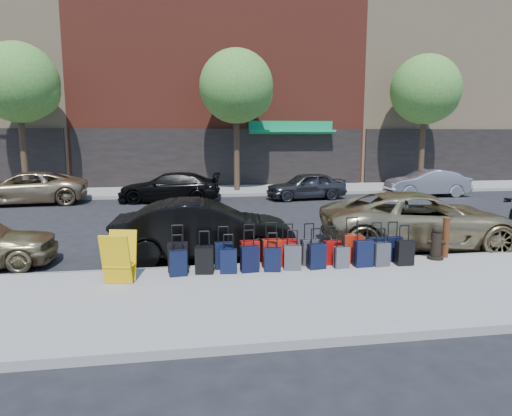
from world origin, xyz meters
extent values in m
plane|color=black|center=(0.00, 0.00, 0.00)|extent=(120.00, 120.00, 0.00)
cube|color=gray|center=(0.00, -6.50, 0.07)|extent=(60.00, 4.00, 0.15)
cube|color=gray|center=(0.00, 10.00, 0.07)|extent=(60.00, 4.00, 0.15)
cube|color=gray|center=(0.00, -4.48, 0.07)|extent=(60.00, 0.08, 0.15)
cube|color=gray|center=(0.00, 7.98, 0.07)|extent=(60.00, 0.08, 0.15)
cube|color=maroon|center=(0.00, 18.00, 10.00)|extent=(17.00, 12.00, 20.00)
cube|color=black|center=(0.00, 11.95, 1.70)|extent=(16.66, 0.15, 3.40)
cube|color=#0E7F4B|center=(4.00, 11.60, 3.20)|extent=(5.00, 0.91, 0.27)
cube|color=#0E7F4B|center=(4.00, 11.90, 3.55)|extent=(5.00, 0.10, 0.60)
cube|color=tan|center=(16.00, 18.00, 9.00)|extent=(15.00, 12.00, 18.00)
cube|color=black|center=(16.00, 11.95, 1.70)|extent=(14.70, 0.15, 3.40)
cylinder|color=black|center=(-10.00, 9.50, 2.55)|extent=(0.30, 0.30, 4.80)
sphere|color=#306F25|center=(-10.00, 9.50, 5.52)|extent=(3.80, 3.80, 3.80)
sphere|color=#306F25|center=(-9.40, 9.50, 5.14)|extent=(2.58, 2.58, 2.58)
cylinder|color=black|center=(0.50, 9.50, 2.55)|extent=(0.30, 0.30, 4.80)
sphere|color=#306F25|center=(0.50, 9.50, 5.52)|extent=(3.80, 3.80, 3.80)
sphere|color=#306F25|center=(1.10, 9.50, 5.14)|extent=(2.58, 2.58, 2.58)
cylinder|color=black|center=(11.00, 9.50, 2.55)|extent=(0.30, 0.30, 4.80)
sphere|color=#306F25|center=(11.00, 9.50, 5.52)|extent=(3.80, 3.80, 3.80)
sphere|color=#306F25|center=(11.60, 9.50, 5.14)|extent=(2.58, 2.58, 2.58)
cube|color=black|center=(-2.52, -4.84, 0.47)|extent=(0.43, 0.25, 0.63)
cylinder|color=black|center=(-2.52, -4.84, 1.15)|extent=(0.24, 0.04, 0.03)
cube|color=black|center=(-1.95, -4.85, 0.42)|extent=(0.36, 0.20, 0.54)
cylinder|color=black|center=(-1.95, -4.85, 1.00)|extent=(0.20, 0.04, 0.03)
cube|color=black|center=(-1.53, -4.78, 0.44)|extent=(0.39, 0.22, 0.58)
cylinder|color=black|center=(-1.53, -4.78, 1.07)|extent=(0.22, 0.03, 0.03)
cube|color=#9C0E0A|center=(-0.95, -4.83, 0.45)|extent=(0.42, 0.25, 0.61)
cylinder|color=black|center=(-0.95, -4.83, 1.12)|extent=(0.23, 0.05, 0.03)
cube|color=#A7190A|center=(-0.46, -4.82, 0.46)|extent=(0.42, 0.23, 0.62)
cylinder|color=black|center=(-0.46, -4.82, 1.13)|extent=(0.23, 0.03, 0.03)
cube|color=#AA100A|center=(-0.08, -4.77, 0.45)|extent=(0.40, 0.22, 0.59)
cylinder|color=black|center=(-0.08, -4.77, 1.09)|extent=(0.22, 0.04, 0.03)
cube|color=#36363B|center=(0.42, -4.79, 0.45)|extent=(0.42, 0.26, 0.59)
cylinder|color=black|center=(0.42, -4.79, 1.09)|extent=(0.22, 0.06, 0.03)
cube|color=#910909|center=(0.92, -4.84, 0.42)|extent=(0.38, 0.24, 0.54)
cylinder|color=black|center=(0.92, -4.84, 1.01)|extent=(0.21, 0.05, 0.03)
cube|color=maroon|center=(1.43, -4.78, 0.48)|extent=(0.46, 0.28, 0.65)
cylinder|color=black|center=(1.43, -4.78, 1.18)|extent=(0.25, 0.05, 0.03)
cube|color=black|center=(2.00, -4.84, 0.44)|extent=(0.40, 0.25, 0.58)
cylinder|color=black|center=(2.00, -4.84, 1.07)|extent=(0.22, 0.05, 0.03)
cube|color=black|center=(2.42, -4.80, 0.44)|extent=(0.39, 0.22, 0.58)
cylinder|color=black|center=(2.42, -4.80, 1.06)|extent=(0.22, 0.04, 0.03)
cube|color=black|center=(-2.52, -5.14, 0.42)|extent=(0.38, 0.25, 0.54)
cylinder|color=black|center=(-2.52, -5.14, 1.00)|extent=(0.21, 0.05, 0.03)
cube|color=black|center=(-1.97, -5.08, 0.43)|extent=(0.41, 0.27, 0.57)
cylinder|color=black|center=(-1.97, -5.08, 1.05)|extent=(0.22, 0.06, 0.03)
cube|color=black|center=(-1.46, -5.13, 0.41)|extent=(0.37, 0.24, 0.52)
cylinder|color=black|center=(-1.46, -5.13, 0.97)|extent=(0.20, 0.05, 0.03)
cube|color=black|center=(-1.00, -5.10, 0.43)|extent=(0.40, 0.26, 0.56)
cylinder|color=black|center=(-1.00, -5.10, 1.04)|extent=(0.22, 0.05, 0.03)
cube|color=black|center=(-0.51, -5.14, 0.41)|extent=(0.38, 0.26, 0.52)
cylinder|color=black|center=(-0.51, -5.14, 0.98)|extent=(0.20, 0.06, 0.03)
cube|color=#3D3D42|center=(-0.06, -5.11, 0.42)|extent=(0.40, 0.27, 0.55)
cylinder|color=black|center=(-0.06, -5.11, 1.02)|extent=(0.21, 0.06, 0.03)
cube|color=black|center=(0.49, -5.11, 0.43)|extent=(0.40, 0.27, 0.56)
cylinder|color=black|center=(0.49, -5.11, 1.03)|extent=(0.21, 0.06, 0.03)
cube|color=#414247|center=(1.04, -5.15, 0.39)|extent=(0.34, 0.22, 0.47)
cylinder|color=black|center=(1.04, -5.15, 0.90)|extent=(0.18, 0.05, 0.03)
cube|color=black|center=(1.56, -5.12, 0.45)|extent=(0.42, 0.26, 0.59)
cylinder|color=black|center=(1.56, -5.12, 1.09)|extent=(0.23, 0.05, 0.03)
cube|color=#37373B|center=(1.98, -5.15, 0.41)|extent=(0.38, 0.25, 0.53)
cylinder|color=black|center=(1.98, -5.15, 0.99)|extent=(0.20, 0.05, 0.03)
cube|color=black|center=(2.53, -5.16, 0.43)|extent=(0.39, 0.23, 0.56)
cylinder|color=black|center=(2.53, -5.16, 1.04)|extent=(0.21, 0.04, 0.03)
cylinder|color=black|center=(3.50, -4.81, 0.18)|extent=(0.37, 0.37, 0.06)
cylinder|color=black|center=(3.50, -4.81, 0.50)|extent=(0.25, 0.25, 0.57)
sphere|color=black|center=(3.50, -4.81, 0.86)|extent=(0.23, 0.23, 0.23)
cylinder|color=black|center=(3.50, -4.81, 0.56)|extent=(0.42, 0.26, 0.10)
cylinder|color=#38190C|center=(3.82, -4.68, 0.62)|extent=(0.16, 0.16, 0.95)
cylinder|color=#38190C|center=(3.82, -4.68, 1.10)|extent=(0.18, 0.18, 0.04)
cube|color=#E2B10C|center=(-3.70, -5.59, 0.66)|extent=(0.61, 0.37, 1.01)
cube|color=#E2B10C|center=(-3.62, -5.23, 0.66)|extent=(0.61, 0.37, 1.01)
cube|color=#E2B10C|center=(-3.66, -5.41, 0.51)|extent=(0.63, 0.49, 0.02)
imported|color=black|center=(-1.88, -3.35, 0.73)|extent=(4.52, 1.76, 1.47)
imported|color=#9A885E|center=(4.06, -3.10, 0.75)|extent=(5.71, 3.21, 1.51)
imported|color=tan|center=(-9.27, 7.04, 0.72)|extent=(5.37, 2.82, 1.44)
imported|color=black|center=(-2.96, 6.70, 0.67)|extent=(4.83, 2.40, 1.35)
imported|color=#323235|center=(3.47, 6.53, 0.65)|extent=(3.97, 2.02, 1.29)
imported|color=silver|center=(9.75, 6.61, 0.67)|extent=(4.14, 1.66, 1.34)
camera|label=1|loc=(-2.40, -14.48, 3.07)|focal=32.00mm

